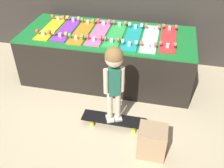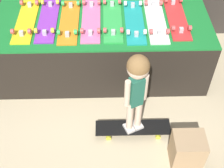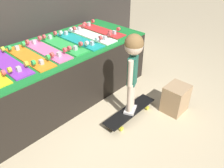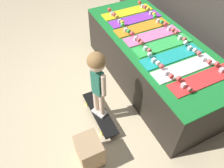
% 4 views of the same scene
% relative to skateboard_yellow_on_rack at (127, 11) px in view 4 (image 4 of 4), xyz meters
% --- Properties ---
extents(ground_plane, '(16.00, 16.00, 0.00)m').
position_rel_skateboard_yellow_on_rack_xyz_m(ground_plane, '(0.80, -0.56, -0.71)').
color(ground_plane, beige).
extents(display_rack, '(2.33, 0.98, 0.69)m').
position_rel_skateboard_yellow_on_rack_xyz_m(display_rack, '(0.80, -0.01, -0.36)').
color(display_rack, black).
rests_on(display_rack, ground_plane).
extents(skateboard_yellow_on_rack, '(0.20, 0.78, 0.09)m').
position_rel_skateboard_yellow_on_rack_xyz_m(skateboard_yellow_on_rack, '(0.00, 0.00, 0.00)').
color(skateboard_yellow_on_rack, yellow).
rests_on(skateboard_yellow_on_rack, display_rack).
extents(skateboard_purple_on_rack, '(0.20, 0.78, 0.09)m').
position_rel_skateboard_yellow_on_rack_xyz_m(skateboard_purple_on_rack, '(0.23, 0.01, 0.00)').
color(skateboard_purple_on_rack, purple).
rests_on(skateboard_purple_on_rack, display_rack).
extents(skateboard_orange_on_rack, '(0.20, 0.78, 0.09)m').
position_rel_skateboard_yellow_on_rack_xyz_m(skateboard_orange_on_rack, '(0.46, -0.02, 0.00)').
color(skateboard_orange_on_rack, orange).
rests_on(skateboard_orange_on_rack, display_rack).
extents(skateboard_pink_on_rack, '(0.20, 0.78, 0.09)m').
position_rel_skateboard_yellow_on_rack_xyz_m(skateboard_pink_on_rack, '(0.69, -0.01, 0.00)').
color(skateboard_pink_on_rack, pink).
rests_on(skateboard_pink_on_rack, display_rack).
extents(skateboard_green_on_rack, '(0.20, 0.78, 0.09)m').
position_rel_skateboard_yellow_on_rack_xyz_m(skateboard_green_on_rack, '(0.92, -0.00, 0.00)').
color(skateboard_green_on_rack, green).
rests_on(skateboard_green_on_rack, display_rack).
extents(skateboard_teal_on_rack, '(0.20, 0.78, 0.09)m').
position_rel_skateboard_yellow_on_rack_xyz_m(skateboard_teal_on_rack, '(1.15, -0.04, 0.00)').
color(skateboard_teal_on_rack, teal).
rests_on(skateboard_teal_on_rack, display_rack).
extents(skateboard_white_on_rack, '(0.20, 0.78, 0.09)m').
position_rel_skateboard_yellow_on_rack_xyz_m(skateboard_white_on_rack, '(1.38, -0.03, 0.00)').
color(skateboard_white_on_rack, white).
rests_on(skateboard_white_on_rack, display_rack).
extents(skateboard_red_on_rack, '(0.20, 0.78, 0.09)m').
position_rel_skateboard_yellow_on_rack_xyz_m(skateboard_red_on_rack, '(1.61, 0.02, 0.00)').
color(skateboard_red_on_rack, red).
rests_on(skateboard_red_on_rack, display_rack).
extents(skateboard_on_floor, '(0.75, 0.18, 0.09)m').
position_rel_skateboard_yellow_on_rack_xyz_m(skateboard_on_floor, '(1.10, -0.97, -0.64)').
color(skateboard_on_floor, black).
rests_on(skateboard_on_floor, ground_plane).
extents(child, '(0.21, 0.19, 0.94)m').
position_rel_skateboard_yellow_on_rack_xyz_m(child, '(1.10, -0.97, 0.04)').
color(child, silver).
rests_on(child, skateboard_on_floor).
extents(storage_box, '(0.29, 0.24, 0.35)m').
position_rel_skateboard_yellow_on_rack_xyz_m(storage_box, '(1.57, -1.29, -0.54)').
color(storage_box, tan).
rests_on(storage_box, ground_plane).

